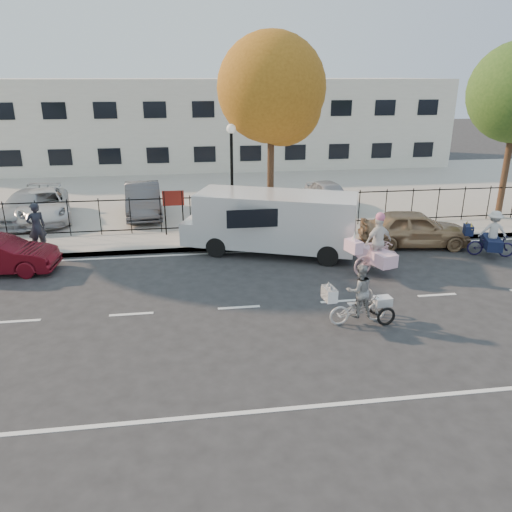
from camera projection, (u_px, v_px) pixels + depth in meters
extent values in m
plane|color=#333334|center=(239.00, 308.00, 14.21)|extent=(120.00, 120.00, 0.00)
cube|color=#A8A399|center=(224.00, 248.00, 18.88)|extent=(60.00, 0.10, 0.15)
cube|color=#A8A399|center=(222.00, 239.00, 19.86)|extent=(60.00, 2.20, 0.15)
cube|color=#A8A399|center=(210.00, 191.00, 28.13)|extent=(60.00, 15.60, 0.15)
cube|color=silver|center=(201.00, 122.00, 36.44)|extent=(34.00, 10.00, 6.00)
cylinder|color=black|center=(232.00, 184.00, 19.86)|extent=(0.12, 0.12, 4.00)
sphere|color=white|center=(231.00, 129.00, 19.13)|extent=(0.36, 0.36, 0.36)
cylinder|color=black|center=(165.00, 213.00, 19.88)|extent=(0.06, 0.06, 1.80)
cylinder|color=black|center=(183.00, 213.00, 19.97)|extent=(0.06, 0.06, 1.80)
cube|color=#59140F|center=(173.00, 198.00, 19.72)|extent=(0.85, 0.04, 0.60)
imported|color=silver|center=(358.00, 308.00, 13.21)|extent=(1.63, 0.69, 0.83)
imported|color=white|center=(359.00, 291.00, 13.04)|extent=(0.75, 0.61, 1.46)
cube|color=white|center=(329.00, 294.00, 12.86)|extent=(0.32, 0.53, 0.33)
cone|color=white|center=(329.00, 284.00, 12.89)|extent=(0.13, 0.13, 0.17)
cone|color=white|center=(331.00, 288.00, 12.68)|extent=(0.13, 0.13, 0.17)
torus|color=black|center=(386.00, 317.00, 13.11)|extent=(0.52, 0.12, 0.52)
torus|color=black|center=(377.00, 306.00, 13.72)|extent=(0.52, 0.12, 0.52)
cube|color=white|center=(382.00, 301.00, 13.31)|extent=(0.49, 0.36, 0.23)
imported|color=beige|center=(377.00, 258.00, 16.52)|extent=(1.88, 1.03, 1.09)
imported|color=white|center=(378.00, 242.00, 16.33)|extent=(1.08, 0.70, 1.71)
cube|color=#F7BCD5|center=(354.00, 246.00, 15.93)|extent=(0.49, 0.67, 0.39)
cone|color=white|center=(354.00, 236.00, 15.82)|extent=(0.13, 0.13, 0.35)
cube|color=#F7BCD5|center=(377.00, 256.00, 16.50)|extent=(0.99, 1.53, 0.44)
sphere|color=pink|center=(380.00, 217.00, 16.04)|extent=(0.30, 0.30, 0.30)
imported|color=#151036|center=(491.00, 245.00, 18.13)|extent=(1.72, 1.07, 0.85)
imported|color=silver|center=(493.00, 231.00, 17.95)|extent=(1.09, 0.84, 1.49)
cube|color=#101735|center=(468.00, 230.00, 18.10)|extent=(0.44, 0.59, 0.34)
cone|color=yellow|center=(466.00, 223.00, 18.20)|extent=(0.11, 0.22, 0.31)
cone|color=yellow|center=(472.00, 226.00, 17.88)|extent=(0.11, 0.22, 0.31)
cube|color=#101735|center=(491.00, 242.00, 18.09)|extent=(0.90, 1.33, 0.38)
cube|color=silver|center=(276.00, 219.00, 18.21)|extent=(6.10, 4.03, 1.91)
cube|color=silver|center=(191.00, 237.00, 17.97)|extent=(1.24, 2.12, 0.85)
cylinder|color=black|center=(224.00, 254.00, 17.38)|extent=(0.79, 0.52, 0.74)
cylinder|color=black|center=(220.00, 238.00, 19.12)|extent=(0.79, 0.52, 0.74)
cylinder|color=black|center=(336.00, 248.00, 17.92)|extent=(0.79, 0.52, 0.74)
cylinder|color=black|center=(322.00, 233.00, 19.65)|extent=(0.79, 0.52, 0.74)
imported|color=tan|center=(414.00, 228.00, 19.12)|extent=(4.30, 2.21, 1.40)
imported|color=black|center=(37.00, 227.00, 18.02)|extent=(0.79, 0.73, 1.82)
imported|color=#AFB2B8|center=(27.00, 207.00, 21.90)|extent=(2.37, 4.65, 1.29)
imported|color=silver|center=(43.00, 205.00, 22.05)|extent=(3.19, 5.11, 1.32)
imported|color=#4A4C52|center=(143.00, 200.00, 22.79)|extent=(1.91, 4.51, 1.45)
imported|color=#A4A6AC|center=(329.00, 194.00, 24.27)|extent=(1.96, 3.83, 1.25)
cylinder|color=#442D1D|center=(271.00, 170.00, 20.78)|extent=(0.28, 0.28, 5.04)
sphere|color=#9F6219|center=(271.00, 88.00, 19.67)|extent=(4.32, 4.32, 4.32)
sphere|color=#9F6219|center=(283.00, 106.00, 20.17)|extent=(3.17, 3.17, 3.17)
cylinder|color=#442D1D|center=(506.00, 167.00, 21.85)|extent=(0.28, 0.28, 4.86)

